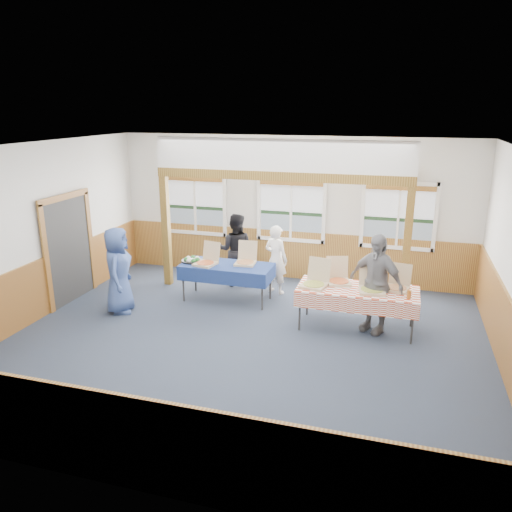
% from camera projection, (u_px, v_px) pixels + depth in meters
% --- Properties ---
extents(floor, '(8.00, 8.00, 0.00)m').
position_uv_depth(floor, '(244.00, 343.00, 8.34)').
color(floor, '#26303F').
rests_on(floor, ground).
extents(ceiling, '(8.00, 8.00, 0.00)m').
position_uv_depth(ceiling, '(243.00, 148.00, 7.42)').
color(ceiling, white).
rests_on(ceiling, wall_back).
extents(wall_back, '(8.00, 0.00, 8.00)m').
position_uv_depth(wall_back, '(292.00, 209.00, 11.10)').
color(wall_back, silver).
rests_on(wall_back, floor).
extents(wall_front, '(8.00, 0.00, 8.00)m').
position_uv_depth(wall_front, '(130.00, 351.00, 4.67)').
color(wall_front, silver).
rests_on(wall_front, floor).
extents(wall_left, '(0.00, 8.00, 8.00)m').
position_uv_depth(wall_left, '(32.00, 234.00, 8.96)').
color(wall_left, silver).
rests_on(wall_left, floor).
extents(wainscot_back, '(7.98, 0.05, 1.10)m').
position_uv_depth(wainscot_back, '(290.00, 255.00, 11.38)').
color(wainscot_back, brown).
rests_on(wainscot_back, floor).
extents(wainscot_front, '(7.98, 0.05, 1.10)m').
position_uv_depth(wainscot_front, '(139.00, 445.00, 4.99)').
color(wainscot_front, brown).
rests_on(wainscot_front, floor).
extents(wainscot_left, '(0.05, 6.98, 1.10)m').
position_uv_depth(wainscot_left, '(40.00, 289.00, 9.26)').
color(wainscot_left, brown).
rests_on(wainscot_left, floor).
extents(wainscot_right, '(0.05, 6.98, 1.10)m').
position_uv_depth(wainscot_right, '(509.00, 344.00, 7.11)').
color(wainscot_right, brown).
rests_on(wainscot_right, floor).
extents(cased_opening, '(0.06, 1.30, 2.10)m').
position_uv_depth(cased_opening, '(69.00, 250.00, 9.94)').
color(cased_opening, '#2D2D2D').
rests_on(cased_opening, wall_left).
extents(window_left, '(1.56, 0.10, 1.46)m').
position_uv_depth(window_left, '(195.00, 201.00, 11.66)').
color(window_left, white).
rests_on(window_left, wall_back).
extents(window_mid, '(1.56, 0.10, 1.46)m').
position_uv_depth(window_mid, '(291.00, 206.00, 11.03)').
color(window_mid, white).
rests_on(window_mid, wall_back).
extents(window_right, '(1.56, 0.10, 1.46)m').
position_uv_depth(window_right, '(399.00, 212.00, 10.41)').
color(window_right, white).
rests_on(window_right, wall_back).
extents(post_left, '(0.15, 0.15, 2.40)m').
position_uv_depth(post_left, '(166.00, 231.00, 10.79)').
color(post_left, brown).
rests_on(post_left, floor).
extents(post_right, '(0.15, 0.15, 2.40)m').
position_uv_depth(post_right, '(406.00, 249.00, 9.44)').
color(post_right, brown).
rests_on(post_right, floor).
extents(cross_beam, '(5.15, 0.18, 0.18)m').
position_uv_depth(cross_beam, '(279.00, 176.00, 9.74)').
color(cross_beam, brown).
rests_on(cross_beam, post_left).
extents(table_left, '(1.84, 0.83, 0.76)m').
position_uv_depth(table_left, '(227.00, 267.00, 9.99)').
color(table_left, '#2D2D2D').
rests_on(table_left, floor).
extents(table_right, '(2.14, 1.08, 0.76)m').
position_uv_depth(table_right, '(358.00, 291.00, 8.69)').
color(table_right, '#2D2D2D').
rests_on(table_right, floor).
extents(pizza_box_a, '(0.48, 0.55, 0.42)m').
position_uv_depth(pizza_box_a, '(206.00, 261.00, 9.96)').
color(pizza_box_a, beige).
rests_on(pizza_box_a, table_left).
extents(pizza_box_b, '(0.43, 0.51, 0.43)m').
position_uv_depth(pizza_box_b, '(246.00, 261.00, 10.01)').
color(pizza_box_b, beige).
rests_on(pizza_box_b, table_left).
extents(pizza_box_c, '(0.51, 0.58, 0.46)m').
position_uv_depth(pizza_box_c, '(315.00, 282.00, 8.77)').
color(pizza_box_c, beige).
rests_on(pizza_box_c, table_right).
extents(pizza_box_d, '(0.52, 0.58, 0.43)m').
position_uv_depth(pizza_box_d, '(338.00, 279.00, 8.93)').
color(pizza_box_d, beige).
rests_on(pizza_box_d, table_right).
extents(pizza_box_e, '(0.50, 0.58, 0.47)m').
position_uv_depth(pizza_box_e, '(372.00, 288.00, 8.52)').
color(pizza_box_e, beige).
rests_on(pizza_box_e, table_right).
extents(pizza_box_f, '(0.46, 0.53, 0.41)m').
position_uv_depth(pizza_box_f, '(397.00, 286.00, 8.61)').
color(pizza_box_f, beige).
rests_on(pizza_box_f, table_right).
extents(veggie_tray, '(0.43, 0.43, 0.10)m').
position_uv_depth(veggie_tray, '(192.00, 260.00, 10.17)').
color(veggie_tray, black).
rests_on(veggie_tray, table_left).
extents(drink_glass, '(0.07, 0.07, 0.15)m').
position_uv_depth(drink_glass, '(409.00, 294.00, 8.20)').
color(drink_glass, '#A0571A').
rests_on(drink_glass, table_right).
extents(woman_white, '(0.62, 0.51, 1.46)m').
position_uv_depth(woman_white, '(276.00, 259.00, 10.41)').
color(woman_white, white).
rests_on(woman_white, floor).
extents(woman_black, '(0.84, 0.69, 1.60)m').
position_uv_depth(woman_black, '(236.00, 250.00, 10.86)').
color(woman_black, black).
rests_on(woman_black, floor).
extents(man_blue, '(0.75, 0.93, 1.66)m').
position_uv_depth(man_blue, '(118.00, 270.00, 9.41)').
color(man_blue, '#395290').
rests_on(man_blue, floor).
extents(person_grey, '(1.11, 0.87, 1.76)m').
position_uv_depth(person_grey, '(375.00, 283.00, 8.57)').
color(person_grey, gray).
rests_on(person_grey, floor).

